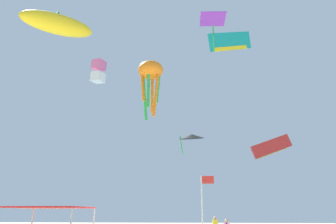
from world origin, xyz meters
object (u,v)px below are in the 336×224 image
object	(u,v)px
kite_octopus_orange	(151,73)
kite_delta_black	(192,136)
kite_diamond_purple	(213,21)
kite_parafoil_teal	(230,42)
banner_flag	(204,208)
kite_box_pink	(98,71)
kite_parafoil_red	(271,147)
kite_inflatable_yellow	(57,24)
canopy_tent	(51,209)

from	to	relation	value
kite_octopus_orange	kite_delta_black	bearing A→B (deg)	-129.93
kite_diamond_purple	kite_parafoil_teal	distance (m)	5.23
kite_delta_black	kite_octopus_orange	size ratio (longest dim) A/B	0.67
kite_parafoil_teal	kite_octopus_orange	bearing A→B (deg)	6.33
banner_flag	kite_box_pink	size ratio (longest dim) A/B	1.32
kite_octopus_orange	banner_flag	bearing A→B (deg)	92.10
kite_parafoil_red	kite_parafoil_teal	world-z (taller)	kite_parafoil_teal
banner_flag	kite_inflatable_yellow	world-z (taller)	kite_inflatable_yellow
kite_inflatable_yellow	kite_delta_black	xyz separation A→B (m)	(10.33, 11.42, -6.74)
banner_flag	kite_parafoil_teal	distance (m)	22.22
banner_flag	kite_diamond_purple	world-z (taller)	kite_diamond_purple
kite_delta_black	kite_diamond_purple	xyz separation A→B (m)	(2.18, -7.97, 8.56)
kite_octopus_orange	kite_inflatable_yellow	bearing A→B (deg)	-13.03
kite_parafoil_red	kite_delta_black	distance (m)	14.25
kite_box_pink	kite_parafoil_teal	world-z (taller)	kite_parafoil_teal
kite_octopus_orange	kite_diamond_purple	xyz separation A→B (m)	(5.14, 2.08, 5.75)
kite_inflatable_yellow	banner_flag	bearing A→B (deg)	117.18
kite_octopus_orange	kite_parafoil_teal	xyz separation A→B (m)	(7.16, 6.88, 6.28)
kite_delta_black	kite_parafoil_teal	distance (m)	10.50
kite_octopus_orange	kite_diamond_purple	bearing A→B (deg)	178.52
kite_parafoil_teal	kite_box_pink	bearing A→B (deg)	-52.52
kite_parafoil_red	kite_diamond_purple	distance (m)	21.09
kite_parafoil_red	kite_parafoil_teal	bearing A→B (deg)	50.61
kite_delta_black	kite_parafoil_teal	size ratio (longest dim) A/B	0.65
canopy_tent	kite_parafoil_red	bearing A→B (deg)	60.39
banner_flag	kite_diamond_purple	size ratio (longest dim) A/B	1.20
kite_delta_black	kite_diamond_purple	bearing A→B (deg)	-63.61
kite_diamond_purple	kite_parafoil_teal	world-z (taller)	kite_parafoil_teal
kite_box_pink	kite_octopus_orange	xyz separation A→B (m)	(7.75, -10.87, -5.39)
kite_inflatable_yellow	kite_box_pink	distance (m)	12.33
canopy_tent	kite_parafoil_red	size ratio (longest dim) A/B	0.54
kite_octopus_orange	kite_box_pink	bearing A→B (deg)	-78.05
kite_box_pink	kite_octopus_orange	size ratio (longest dim) A/B	0.60
kite_parafoil_red	kite_delta_black	size ratio (longest dim) A/B	1.82
kite_box_pink	kite_inflatable_yellow	bearing A→B (deg)	-155.11
kite_parafoil_teal	canopy_tent	bearing A→B (deg)	19.38
canopy_tent	kite_delta_black	distance (m)	21.07
kite_delta_black	kite_diamond_purple	world-z (taller)	kite_diamond_purple
canopy_tent	kite_box_pink	bearing A→B (deg)	103.57
banner_flag	kite_diamond_purple	bearing A→B (deg)	81.25
canopy_tent	kite_parafoil_red	world-z (taller)	kite_parafoil_red
kite_diamond_purple	kite_parafoil_teal	size ratio (longest dim) A/B	0.63
kite_diamond_purple	canopy_tent	bearing A→B (deg)	-38.77
kite_parafoil_red	kite_box_pink	world-z (taller)	kite_box_pink
kite_box_pink	kite_delta_black	xyz separation A→B (m)	(10.71, -0.82, -8.20)
canopy_tent	kite_parafoil_teal	xyz separation A→B (m)	(10.17, 15.61, 16.54)
canopy_tent	kite_diamond_purple	size ratio (longest dim) A/B	1.01
kite_delta_black	kite_octopus_orange	distance (m)	10.85
kite_delta_black	kite_parafoil_red	bearing A→B (deg)	54.82
kite_parafoil_teal	kite_inflatable_yellow	bearing A→B (deg)	-7.96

